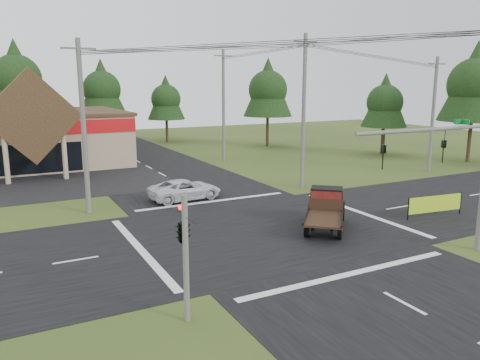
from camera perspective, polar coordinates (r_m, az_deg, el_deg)
ground at (r=25.96m, az=3.10°, el=-6.05°), size 120.00×120.00×0.00m
road_ns at (r=25.96m, az=3.10°, el=-6.03°), size 12.00×120.00×0.02m
road_ew at (r=25.96m, az=3.10°, el=-6.02°), size 120.00×12.00×0.02m
traffic_signal_mast at (r=23.28m, az=25.50°, el=1.96°), size 8.12×0.24×7.00m
traffic_signal_corner at (r=15.48m, az=-6.98°, el=-4.82°), size 0.53×2.48×4.40m
utility_pole_nw at (r=29.73m, az=-18.54°, el=6.23°), size 2.00×0.30×10.50m
utility_pole_ne at (r=35.86m, az=7.76°, el=8.36°), size 2.00×0.30×11.50m
utility_pole_far at (r=45.42m, az=22.46°, el=7.45°), size 2.00×0.30×10.20m
utility_pole_n at (r=47.98m, az=-2.03°, el=9.09°), size 2.00×0.30×11.20m
tree_row_c at (r=62.32m, az=-25.62°, el=11.32°), size 7.28×7.28×13.13m
tree_row_d at (r=64.51m, az=-16.51°, el=10.75°), size 6.16×6.16×11.11m
tree_row_e at (r=64.67m, az=-9.02°, el=9.88°), size 5.04×5.04×9.09m
tree_side_ne at (r=59.72m, az=3.42°, el=11.16°), size 6.16×6.16×11.11m
tree_side_e_near at (r=55.12m, az=17.25°, el=9.22°), size 5.04×5.04×9.09m
tree_side_e_far at (r=52.87m, az=26.74°, el=10.62°), size 6.72×6.72×12.12m
antique_flatbed_truck at (r=26.10m, az=10.34°, el=-3.65°), size 4.90×5.22×2.17m
roadside_banner at (r=30.40m, az=22.67°, el=-2.96°), size 4.02×0.61×1.38m
white_pickup at (r=32.59m, az=-6.71°, el=-1.16°), size 5.25×2.77×1.41m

